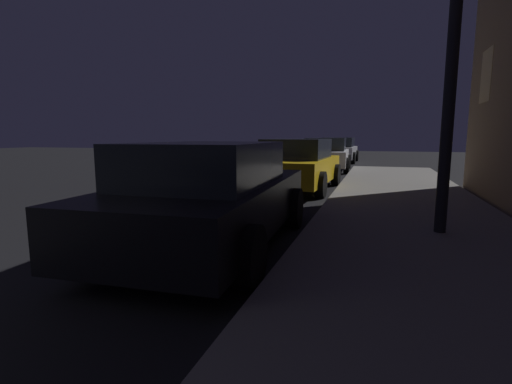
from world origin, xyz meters
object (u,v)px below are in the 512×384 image
object	(u,v)px
car_black	(211,195)
car_white	(326,154)
car_yellow_cab	(297,165)
car_silver	(339,150)

from	to	relation	value
car_black	car_white	world-z (taller)	same
car_yellow_cab	car_white	bearing A→B (deg)	89.99
car_black	car_silver	bearing A→B (deg)	90.01
car_yellow_cab	car_silver	size ratio (longest dim) A/B	0.98
car_white	car_silver	world-z (taller)	same
car_black	car_white	size ratio (longest dim) A/B	1.05
car_black	car_yellow_cab	size ratio (longest dim) A/B	1.06
car_silver	car_white	bearing A→B (deg)	-89.99
car_black	car_yellow_cab	distance (m)	5.88
car_white	car_yellow_cab	bearing A→B (deg)	-90.01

